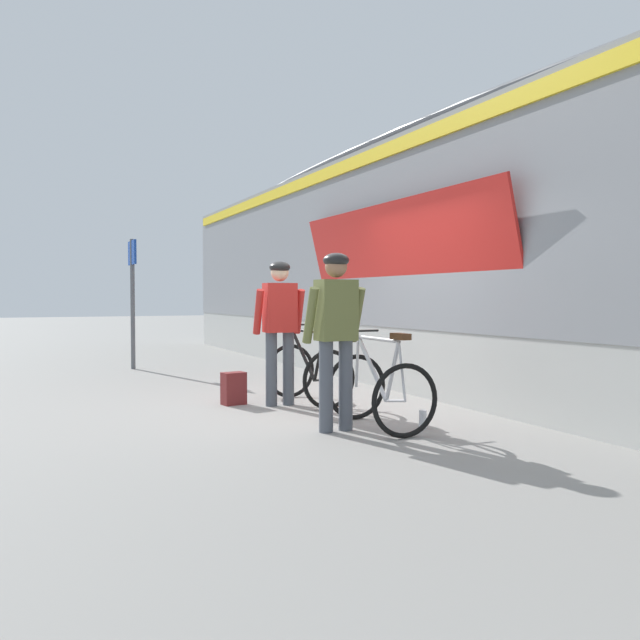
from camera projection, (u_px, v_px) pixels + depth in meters
ground_plane at (315, 410)px, 7.61m from camera, size 80.00×80.00×0.00m
train_car at (446, 258)px, 10.44m from camera, size 3.23×18.67×3.88m
cyclist_near_in_red at (280, 320)px, 7.88m from camera, size 0.62×0.33×1.76m
cyclist_far_in_olive at (336, 325)px, 6.36m from camera, size 0.62×0.32×1.76m
bicycle_near_black at (309, 371)px, 8.06m from camera, size 0.78×1.12×0.99m
bicycle_far_silver at (379, 389)px, 6.51m from camera, size 0.74×1.09×0.99m
backpack_on_platform at (234, 388)px, 7.97m from camera, size 0.30×0.22×0.40m
water_bottle_near_the_bikes at (423, 419)px, 6.54m from camera, size 0.08×0.08×0.18m
platform_sign_post at (132, 281)px, 11.90m from camera, size 0.08×0.70×2.40m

